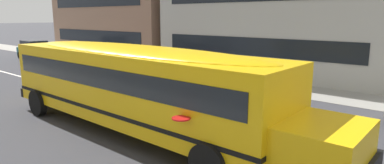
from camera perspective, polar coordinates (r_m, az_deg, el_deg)
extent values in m
plane|color=#38383D|center=(12.66, -4.77, -5.80)|extent=(400.00, 400.00, 0.00)
cube|color=gray|center=(18.53, 11.89, -0.50)|extent=(120.00, 3.00, 0.01)
cube|color=silver|center=(12.66, -4.77, -5.79)|extent=(110.00, 0.16, 0.01)
cube|color=yellow|center=(10.79, -10.44, -0.37)|extent=(10.76, 2.46, 2.15)
cube|color=yellow|center=(7.46, 21.88, -10.62)|extent=(1.57, 2.06, 1.08)
cube|color=black|center=(15.51, -23.19, -0.97)|extent=(0.20, 2.44, 0.35)
cube|color=black|center=(10.72, -10.52, 1.66)|extent=(10.11, 2.50, 0.63)
cube|color=black|center=(10.94, -10.33, -3.63)|extent=(10.78, 2.49, 0.12)
ellipsoid|color=yellow|center=(10.63, -10.65, 5.32)|extent=(10.33, 2.26, 0.35)
cylinder|color=red|center=(7.45, -1.88, -6.29)|extent=(0.43, 0.43, 0.03)
cylinder|color=black|center=(9.46, 12.03, -8.88)|extent=(0.98, 0.28, 0.98)
cylinder|color=black|center=(7.54, 2.83, -13.97)|extent=(0.98, 0.28, 0.98)
cylinder|color=black|center=(14.96, -16.60, -1.63)|extent=(0.98, 0.28, 0.98)
cylinder|color=black|center=(13.84, -25.10, -3.27)|extent=(0.98, 0.28, 0.98)
cube|color=#195B66|center=(32.37, -25.47, 4.75)|extent=(3.95, 1.82, 0.70)
cube|color=black|center=(32.45, -25.68, 5.93)|extent=(2.25, 1.63, 0.64)
cylinder|color=black|center=(31.55, -23.09, 4.16)|extent=(0.61, 0.20, 0.60)
cylinder|color=black|center=(30.89, -25.95, 3.79)|extent=(0.61, 0.20, 0.60)
cylinder|color=black|center=(33.92, -24.95, 4.44)|extent=(0.61, 0.20, 0.60)
cylinder|color=black|center=(33.31, -27.63, 4.10)|extent=(0.61, 0.20, 0.60)
cube|color=maroon|center=(22.59, -12.52, 3.21)|extent=(3.95, 1.82, 0.70)
cube|color=black|center=(22.63, -12.81, 4.92)|extent=(2.25, 1.63, 0.64)
cylinder|color=black|center=(22.12, -8.73, 2.27)|extent=(0.61, 0.20, 0.60)
cylinder|color=black|center=(21.11, -12.31, 1.71)|extent=(0.61, 0.20, 0.60)
cylinder|color=black|center=(24.18, -12.63, 2.88)|extent=(0.61, 0.20, 0.60)
cylinder|color=black|center=(23.25, -16.05, 2.39)|extent=(0.61, 0.20, 0.60)
cube|color=black|center=(31.94, -16.42, 7.59)|extent=(12.83, 0.04, 1.10)
cube|color=black|center=(31.92, -16.74, 13.33)|extent=(12.83, 0.04, 1.10)
cube|color=black|center=(20.34, 10.04, 6.05)|extent=(13.06, 0.04, 1.10)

